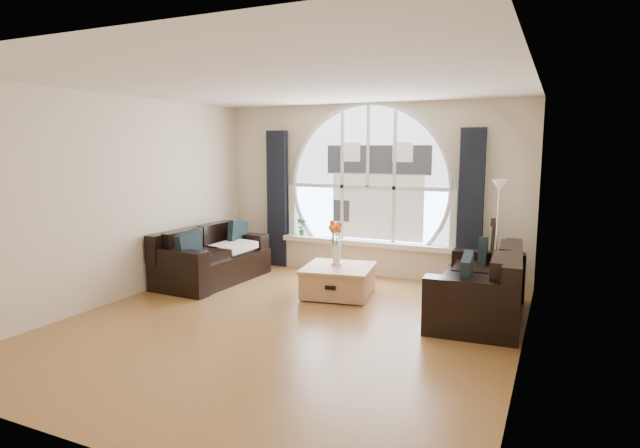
% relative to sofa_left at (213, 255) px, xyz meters
% --- Properties ---
extents(ground, '(5.00, 5.50, 0.01)m').
position_rel_sofa_left_xyz_m(ground, '(1.96, -1.26, -0.40)').
color(ground, brown).
rests_on(ground, ground).
extents(ceiling, '(5.00, 5.50, 0.01)m').
position_rel_sofa_left_xyz_m(ceiling, '(1.96, -1.26, 2.30)').
color(ceiling, silver).
rests_on(ceiling, ground).
extents(wall_back, '(5.00, 0.01, 2.70)m').
position_rel_sofa_left_xyz_m(wall_back, '(1.96, 1.49, 0.95)').
color(wall_back, beige).
rests_on(wall_back, ground).
extents(wall_front, '(5.00, 0.01, 2.70)m').
position_rel_sofa_left_xyz_m(wall_front, '(1.96, -4.01, 0.95)').
color(wall_front, beige).
rests_on(wall_front, ground).
extents(wall_left, '(0.01, 5.50, 2.70)m').
position_rel_sofa_left_xyz_m(wall_left, '(-0.54, -1.26, 0.95)').
color(wall_left, beige).
rests_on(wall_left, ground).
extents(wall_right, '(0.01, 5.50, 2.70)m').
position_rel_sofa_left_xyz_m(wall_right, '(4.46, -1.26, 0.95)').
color(wall_right, beige).
rests_on(wall_right, ground).
extents(attic_slope, '(0.92, 5.50, 0.72)m').
position_rel_sofa_left_xyz_m(attic_slope, '(4.16, -1.26, 1.95)').
color(attic_slope, silver).
rests_on(attic_slope, ground).
extents(arched_window, '(2.60, 0.06, 2.15)m').
position_rel_sofa_left_xyz_m(arched_window, '(1.96, 1.46, 1.23)').
color(arched_window, silver).
rests_on(arched_window, wall_back).
extents(window_sill, '(2.90, 0.22, 0.08)m').
position_rel_sofa_left_xyz_m(window_sill, '(1.96, 1.39, 0.11)').
color(window_sill, white).
rests_on(window_sill, wall_back).
extents(window_frame, '(2.76, 0.08, 2.15)m').
position_rel_sofa_left_xyz_m(window_frame, '(1.96, 1.43, 1.23)').
color(window_frame, white).
rests_on(window_frame, wall_back).
extents(neighbor_house, '(1.70, 0.02, 1.50)m').
position_rel_sofa_left_xyz_m(neighbor_house, '(2.11, 1.44, 1.10)').
color(neighbor_house, silver).
rests_on(neighbor_house, wall_back).
extents(curtain_left, '(0.35, 0.12, 2.30)m').
position_rel_sofa_left_xyz_m(curtain_left, '(0.36, 1.37, 0.75)').
color(curtain_left, black).
rests_on(curtain_left, ground).
extents(curtain_right, '(0.35, 0.12, 2.30)m').
position_rel_sofa_left_xyz_m(curtain_right, '(3.56, 1.37, 0.75)').
color(curtain_right, black).
rests_on(curtain_right, ground).
extents(sofa_left, '(0.98, 1.85, 0.81)m').
position_rel_sofa_left_xyz_m(sofa_left, '(0.00, 0.00, 0.00)').
color(sofa_left, black).
rests_on(sofa_left, ground).
extents(sofa_right, '(1.06, 1.93, 0.83)m').
position_rel_sofa_left_xyz_m(sofa_right, '(3.90, -0.03, 0.00)').
color(sofa_right, black).
rests_on(sofa_right, ground).
extents(coffee_chest, '(1.05, 1.05, 0.45)m').
position_rel_sofa_left_xyz_m(coffee_chest, '(2.03, 0.09, -0.18)').
color(coffee_chest, '#AF7952').
rests_on(coffee_chest, ground).
extents(throw_blanket, '(0.66, 0.66, 0.10)m').
position_rel_sofa_left_xyz_m(throw_blanket, '(0.17, 0.29, 0.10)').
color(throw_blanket, silver).
rests_on(throw_blanket, sofa_left).
extents(vase_flowers, '(0.24, 0.24, 0.70)m').
position_rel_sofa_left_xyz_m(vase_flowers, '(1.96, 0.17, 0.40)').
color(vase_flowers, white).
rests_on(vase_flowers, coffee_chest).
extents(floor_lamp, '(0.24, 0.24, 1.60)m').
position_rel_sofa_left_xyz_m(floor_lamp, '(3.99, 0.90, 0.40)').
color(floor_lamp, '#B2B2B2').
rests_on(floor_lamp, ground).
extents(guitar, '(0.37, 0.26, 1.06)m').
position_rel_sofa_left_xyz_m(guitar, '(3.91, 1.18, 0.13)').
color(guitar, brown).
rests_on(guitar, ground).
extents(potted_plant, '(0.17, 0.12, 0.31)m').
position_rel_sofa_left_xyz_m(potted_plant, '(0.80, 1.39, 0.31)').
color(potted_plant, '#1E6023').
rests_on(potted_plant, window_sill).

